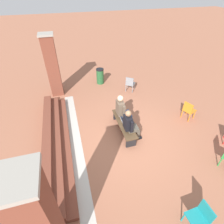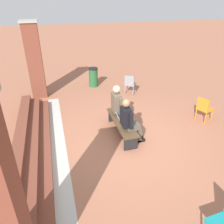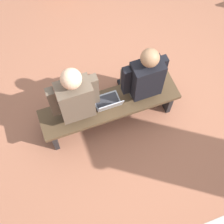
{
  "view_description": "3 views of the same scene",
  "coord_description": "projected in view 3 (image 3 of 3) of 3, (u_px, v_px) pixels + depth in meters",
  "views": [
    {
      "loc": [
        -4.3,
        1.74,
        4.85
      ],
      "look_at": [
        0.56,
        0.38,
        0.92
      ],
      "focal_mm": 28.0,
      "sensor_mm": 36.0,
      "label": 1
    },
    {
      "loc": [
        -4.89,
        1.74,
        3.72
      ],
      "look_at": [
        0.38,
        0.25,
        0.79
      ],
      "focal_mm": 35.0,
      "sensor_mm": 36.0,
      "label": 2
    },
    {
      "loc": [
        1.01,
        1.74,
        3.91
      ],
      "look_at": [
        0.45,
        0.23,
        0.78
      ],
      "focal_mm": 50.0,
      "sensor_mm": 36.0,
      "label": 3
    }
  ],
  "objects": [
    {
      "name": "person_student",
      "position": [
        142.0,
        77.0,
        3.8
      ],
      "size": [
        0.54,
        0.69,
        1.35
      ],
      "color": "#4C473D",
      "rests_on": "ground"
    },
    {
      "name": "bench",
      "position": [
        110.0,
        107.0,
        4.02
      ],
      "size": [
        1.8,
        0.44,
        0.45
      ],
      "color": "#4C3823",
      "rests_on": "ground"
    },
    {
      "name": "ground_plane",
      "position": [
        137.0,
        114.0,
        4.38
      ],
      "size": [
        60.0,
        60.0,
        0.0
      ],
      "primitive_type": "plane",
      "color": "#9E6047"
    },
    {
      "name": "person_adult",
      "position": [
        74.0,
        97.0,
        3.64
      ],
      "size": [
        0.58,
        0.73,
        1.4
      ],
      "color": "#384C75",
      "rests_on": "ground"
    },
    {
      "name": "laptop",
      "position": [
        108.0,
        103.0,
        3.89
      ],
      "size": [
        0.32,
        0.29,
        0.21
      ],
      "color": "#9EA0A5",
      "rests_on": "bench"
    }
  ]
}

